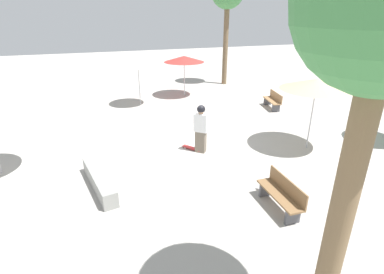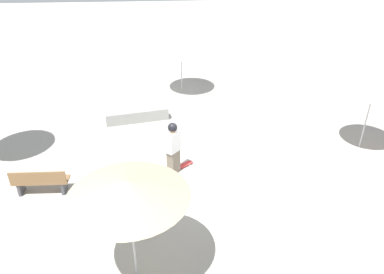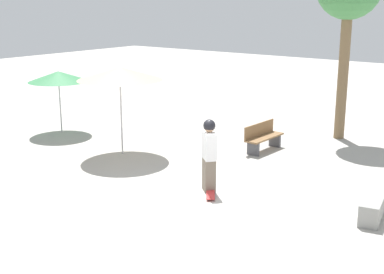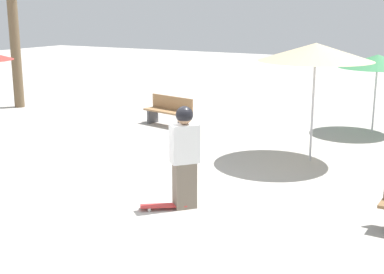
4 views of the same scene
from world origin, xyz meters
name	(u,v)px [view 2 (image 2 of 4)]	position (x,y,z in m)	size (l,w,h in m)	color
ground_plane	(204,171)	(0.00, 0.00, 0.00)	(60.00, 60.00, 0.00)	#ADA8A0
skater_main	(173,147)	(-0.02, -0.97, 0.96)	(0.53, 0.50, 1.78)	#726656
skateboard	(182,166)	(-0.27, -0.70, 0.06)	(0.63, 0.77, 0.07)	red
concrete_ledge	(137,116)	(-3.67, -2.30, 0.23)	(0.87, 2.51, 0.47)	gray
bench_near	(41,181)	(0.74, -4.87, 0.43)	(0.49, 1.61, 0.85)	#47474C
shade_umbrella_white	(181,50)	(-6.62, -0.36, 1.99)	(2.21, 2.21, 2.16)	#B7B7BC
shade_umbrella_cream	(374,89)	(-1.07, 5.69, 2.23)	(1.95, 1.95, 2.39)	#B7B7BC
shade_umbrella_tan	(128,189)	(3.90, -1.96, 2.44)	(2.50, 2.50, 2.63)	#B7B7BC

